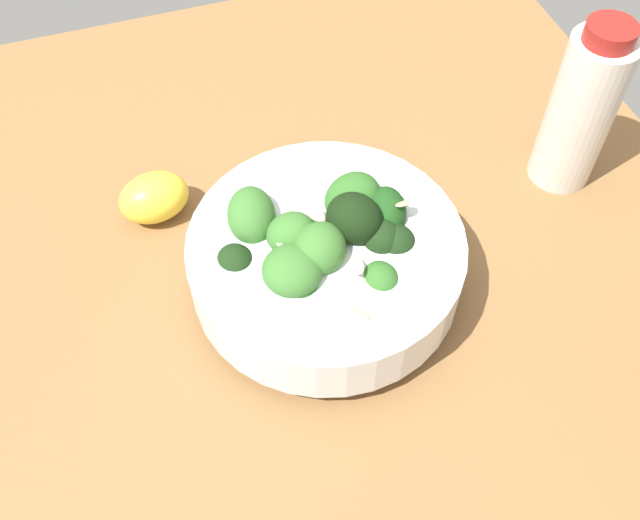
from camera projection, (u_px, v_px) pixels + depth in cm
name	position (u px, v px, depth cm)	size (l,w,h in cm)	color
ground_plane	(306.00, 254.00, 63.40)	(70.89, 70.89, 4.45)	brown
bowl_of_broccoli	(321.00, 257.00, 55.18)	(21.06, 21.06, 9.73)	white
lemon_wedge	(154.00, 198.00, 61.59)	(6.03, 4.50, 4.22)	yellow
bottle_tall	(583.00, 112.00, 59.95)	(5.51, 5.51, 15.81)	beige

